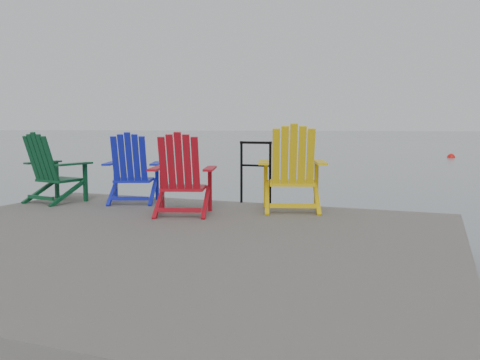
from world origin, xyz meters
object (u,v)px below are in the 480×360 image
(chair_yellow, at_px, (292,169))
(buoy_b, at_px, (451,158))
(chair_blue, at_px, (132,169))
(chair_red, at_px, (182,175))
(chair_green, at_px, (52,168))
(handrail, at_px, (256,166))

(chair_yellow, height_order, buoy_b, chair_yellow)
(buoy_b, bearing_deg, chair_blue, -102.19)
(chair_yellow, bearing_deg, chair_red, -165.02)
(chair_blue, xyz_separation_m, chair_yellow, (2.36, 0.14, 0.06))
(chair_green, xyz_separation_m, chair_red, (2.26, -0.27, 0.01))
(chair_red, xyz_separation_m, buoy_b, (3.73, 23.25, -1.01))
(chair_blue, distance_m, chair_yellow, 2.36)
(chair_blue, relative_size, buoy_b, 2.45)
(handrail, height_order, buoy_b, handrail)
(chair_red, xyz_separation_m, chair_yellow, (1.21, 0.78, 0.05))
(handrail, bearing_deg, chair_green, -160.32)
(chair_yellow, distance_m, buoy_b, 22.63)
(chair_blue, xyz_separation_m, buoy_b, (4.88, 22.60, -1.00))
(chair_green, relative_size, chair_red, 0.99)
(chair_yellow, bearing_deg, chair_blue, 165.44)
(chair_green, distance_m, chair_blue, 1.17)
(chair_blue, height_order, chair_red, chair_red)
(handrail, height_order, chair_yellow, chair_yellow)
(handrail, height_order, chair_green, chair_green)
(handrail, distance_m, chair_blue, 1.79)
(chair_blue, distance_m, buoy_b, 23.14)
(chair_green, height_order, chair_blue, chair_green)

